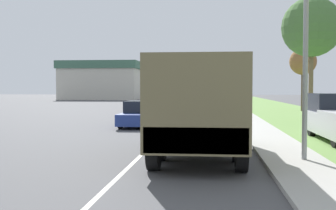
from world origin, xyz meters
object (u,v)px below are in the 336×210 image
(car_nearest_ahead, at_px, (142,115))
(lamp_post, at_px, (299,2))
(military_truck, at_px, (199,104))
(car_second_ahead, at_px, (168,105))

(car_nearest_ahead, height_order, lamp_post, lamp_post)
(military_truck, relative_size, lamp_post, 0.90)
(military_truck, distance_m, car_second_ahead, 23.10)
(military_truck, height_order, car_second_ahead, military_truck)
(car_nearest_ahead, relative_size, lamp_post, 0.64)
(car_second_ahead, height_order, lamp_post, lamp_post)
(lamp_post, bearing_deg, military_truck, 167.51)
(car_nearest_ahead, bearing_deg, military_truck, -71.42)
(military_truck, xyz_separation_m, lamp_post, (2.72, -0.60, 2.85))
(military_truck, distance_m, car_nearest_ahead, 10.84)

